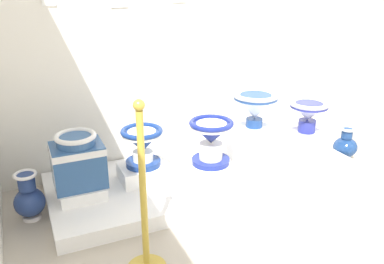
% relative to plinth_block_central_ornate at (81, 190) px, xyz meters
% --- Properties ---
extents(wall_back, '(3.41, 0.06, 2.84)m').
position_rel_plinth_block_central_ornate_xyz_m(wall_back, '(1.04, 0.55, 1.26)').
color(wall_back, white).
rests_on(wall_back, ground_plane).
extents(display_platform, '(2.58, 1.01, 0.12)m').
position_rel_plinth_block_central_ornate_xyz_m(display_platform, '(1.04, -0.00, -0.10)').
color(display_platform, white).
rests_on(display_platform, ground_plane).
extents(plinth_block_central_ornate, '(0.33, 0.34, 0.09)m').
position_rel_plinth_block_central_ornate_xyz_m(plinth_block_central_ornate, '(0.00, 0.00, 0.00)').
color(plinth_block_central_ornate, white).
rests_on(plinth_block_central_ornate, display_platform).
extents(antique_toilet_central_ornate, '(0.37, 0.30, 0.41)m').
position_rel_plinth_block_central_ornate_xyz_m(antique_toilet_central_ornate, '(0.00, 0.00, 0.25)').
color(antique_toilet_central_ornate, '#2E558C').
rests_on(antique_toilet_central_ornate, plinth_block_central_ornate).
extents(plinth_block_rightmost, '(0.38, 0.30, 0.13)m').
position_rel_plinth_block_central_ornate_xyz_m(plinth_block_rightmost, '(0.51, 0.05, 0.02)').
color(plinth_block_rightmost, white).
rests_on(plinth_block_rightmost, display_platform).
extents(antique_toilet_rightmost, '(0.33, 0.33, 0.31)m').
position_rel_plinth_block_central_ornate_xyz_m(antique_toilet_rightmost, '(0.51, 0.05, 0.28)').
color(antique_toilet_rightmost, navy).
rests_on(antique_toilet_rightmost, plinth_block_rightmost).
extents(plinth_block_broad_patterned, '(0.32, 0.34, 0.10)m').
position_rel_plinth_block_central_ornate_xyz_m(plinth_block_broad_patterned, '(1.04, -0.08, 0.00)').
color(plinth_block_broad_patterned, white).
rests_on(plinth_block_broad_patterned, display_platform).
extents(antique_toilet_broad_patterned, '(0.36, 0.36, 0.37)m').
position_rel_plinth_block_central_ornate_xyz_m(antique_toilet_broad_patterned, '(1.04, -0.08, 0.29)').
color(antique_toilet_broad_patterned, navy).
rests_on(antique_toilet_broad_patterned, plinth_block_broad_patterned).
extents(plinth_block_leftmost, '(0.40, 0.29, 0.25)m').
position_rel_plinth_block_central_ornate_xyz_m(plinth_block_leftmost, '(1.53, 0.06, 0.08)').
color(plinth_block_leftmost, white).
rests_on(plinth_block_leftmost, display_platform).
extents(antique_toilet_leftmost, '(0.39, 0.39, 0.36)m').
position_rel_plinth_block_central_ornate_xyz_m(antique_toilet_leftmost, '(1.53, 0.06, 0.43)').
color(antique_toilet_leftmost, silver).
rests_on(antique_toilet_leftmost, plinth_block_leftmost).
extents(plinth_block_slender_white, '(0.36, 0.32, 0.15)m').
position_rel_plinth_block_central_ornate_xyz_m(plinth_block_slender_white, '(2.05, -0.01, 0.03)').
color(plinth_block_slender_white, white).
rests_on(plinth_block_slender_white, display_platform).
extents(antique_toilet_slender_white, '(0.36, 0.36, 0.34)m').
position_rel_plinth_block_central_ornate_xyz_m(antique_toilet_slender_white, '(2.05, -0.01, 0.32)').
color(antique_toilet_slender_white, '#A5A8CF').
rests_on(antique_toilet_slender_white, plinth_block_slender_white).
extents(decorative_vase_corner, '(0.22, 0.22, 0.37)m').
position_rel_plinth_block_central_ornate_xyz_m(decorative_vase_corner, '(-0.36, 0.01, 0.00)').
color(decorative_vase_corner, white).
rests_on(decorative_vase_corner, ground_plane).
extents(decorative_vase_spare, '(0.22, 0.22, 0.32)m').
position_rel_plinth_block_central_ornate_xyz_m(decorative_vase_spare, '(2.45, -0.12, -0.02)').
color(decorative_vase_spare, white).
rests_on(decorative_vase_spare, ground_plane).
extents(stanchion_post_near_left, '(0.24, 0.24, 1.07)m').
position_rel_plinth_block_central_ornate_xyz_m(stanchion_post_near_left, '(0.23, -0.86, 0.19)').
color(stanchion_post_near_left, gold).
rests_on(stanchion_post_near_left, ground_plane).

